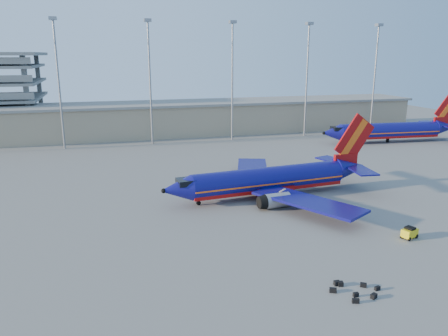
# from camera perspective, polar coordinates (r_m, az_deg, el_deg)

# --- Properties ---
(ground) EXTENTS (220.00, 220.00, 0.00)m
(ground) POSITION_cam_1_polar(r_m,az_deg,el_deg) (63.78, 0.16, -4.47)
(ground) COLOR slate
(ground) RESTS_ON ground
(terminal_building) EXTENTS (122.00, 16.00, 8.50)m
(terminal_building) POSITION_cam_1_polar(r_m,az_deg,el_deg) (120.10, -2.90, 6.69)
(terminal_building) COLOR gray
(terminal_building) RESTS_ON ground
(light_mast_row) EXTENTS (101.60, 1.60, 28.65)m
(light_mast_row) POSITION_cam_1_polar(r_m,az_deg,el_deg) (106.21, -4.20, 12.80)
(light_mast_row) COLOR gray
(light_mast_row) RESTS_ON ground
(aircraft_main) EXTENTS (35.12, 33.66, 11.89)m
(aircraft_main) POSITION_cam_1_polar(r_m,az_deg,el_deg) (66.27, 6.42, -1.52)
(aircraft_main) COLOR navy
(aircraft_main) RESTS_ON ground
(aircraft_second) EXTENTS (37.03, 14.39, 12.54)m
(aircraft_second) POSITION_cam_1_polar(r_m,az_deg,el_deg) (114.44, 21.09, 4.60)
(aircraft_second) COLOR navy
(aircraft_second) RESTS_ON ground
(baggage_tug) EXTENTS (2.22, 1.74, 1.39)m
(baggage_tug) POSITION_cam_1_polar(r_m,az_deg,el_deg) (55.86, 23.08, -7.74)
(baggage_tug) COLOR yellow
(baggage_tug) RESTS_ON ground
(luggage_pile) EXTENTS (4.74, 3.58, 0.44)m
(luggage_pile) POSITION_cam_1_polar(r_m,az_deg,el_deg) (42.65, 16.46, -15.01)
(luggage_pile) COLOR black
(luggage_pile) RESTS_ON ground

